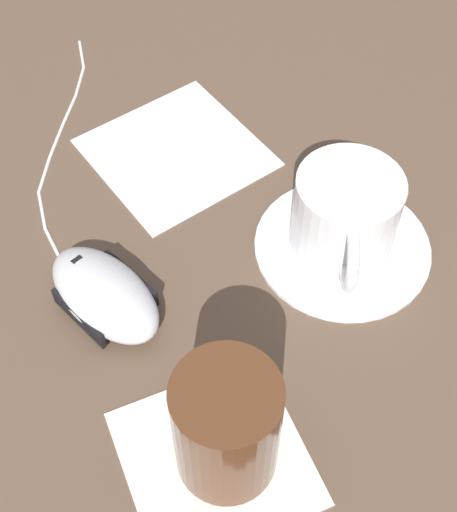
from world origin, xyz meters
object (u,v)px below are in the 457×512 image
at_px(coffee_cup, 346,215).
at_px(drinking_glass, 226,427).
at_px(saucer, 343,245).
at_px(computer_mouse, 105,294).

height_order(coffee_cup, drinking_glass, drinking_glass).
xyz_separation_m(saucer, computer_mouse, (-0.19, 0.09, 0.02)).
distance_m(computer_mouse, drinking_glass, 0.17).
bearing_deg(computer_mouse, coffee_cup, -24.12).
relative_size(saucer, computer_mouse, 1.31).
height_order(saucer, computer_mouse, computer_mouse).
relative_size(saucer, coffee_cup, 1.50).
height_order(saucer, drinking_glass, drinking_glass).
distance_m(saucer, drinking_glass, 0.22).
distance_m(coffee_cup, computer_mouse, 0.21).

